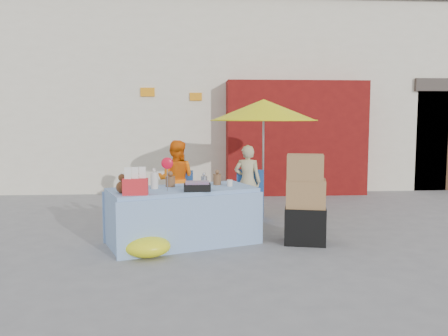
{
  "coord_description": "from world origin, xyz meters",
  "views": [
    {
      "loc": [
        -0.26,
        -6.55,
        1.75
      ],
      "look_at": [
        0.27,
        0.6,
        1.0
      ],
      "focal_mm": 38.0,
      "sensor_mm": 36.0,
      "label": 1
    }
  ],
  "objects": [
    {
      "name": "tarp_bundle",
      "position": [
        -0.8,
        -0.63,
        0.13
      ],
      "size": [
        0.72,
        0.64,
        0.27
      ],
      "primitive_type": "ellipsoid",
      "rotation": [
        0.0,
        0.0,
        -0.31
      ],
      "color": "yellow",
      "rests_on": "ground"
    },
    {
      "name": "chair_left",
      "position": [
        -0.49,
        1.53,
        0.26
      ],
      "size": [
        0.58,
        0.58,
        0.85
      ],
      "rotation": [
        0.0,
        0.0,
        -0.26
      ],
      "color": "#204A95",
      "rests_on": "ground"
    },
    {
      "name": "backdrop",
      "position": [
        0.52,
        7.52,
        3.1
      ],
      "size": [
        14.0,
        8.0,
        7.8
      ],
      "color": "silver",
      "rests_on": "ground"
    },
    {
      "name": "vendor_orange",
      "position": [
        -0.49,
        1.66,
        0.69
      ],
      "size": [
        0.78,
        0.67,
        1.38
      ],
      "primitive_type": "imported",
      "rotation": [
        0.0,
        0.0,
        2.88
      ],
      "color": "orange",
      "rests_on": "ground"
    },
    {
      "name": "chair_right",
      "position": [
        0.76,
        1.53,
        0.26
      ],
      "size": [
        0.58,
        0.58,
        0.85
      ],
      "rotation": [
        0.0,
        0.0,
        -0.26
      ],
      "color": "#204A95",
      "rests_on": "ground"
    },
    {
      "name": "umbrella",
      "position": [
        1.06,
        1.81,
        1.89
      ],
      "size": [
        1.9,
        1.9,
        2.09
      ],
      "color": "gray",
      "rests_on": "ground"
    },
    {
      "name": "ground",
      "position": [
        0.0,
        0.0,
        0.0
      ],
      "size": [
        80.0,
        80.0,
        0.0
      ],
      "primitive_type": "plane",
      "color": "slate",
      "rests_on": "ground"
    },
    {
      "name": "vendor_beige",
      "position": [
        0.76,
        1.66,
        0.65
      ],
      "size": [
        0.53,
        0.42,
        1.29
      ],
      "primitive_type": "imported",
      "rotation": [
        0.0,
        0.0,
        2.88
      ],
      "color": "#C2B689",
      "rests_on": "ground"
    },
    {
      "name": "market_table",
      "position": [
        -0.37,
        -0.0,
        0.4
      ],
      "size": [
        2.25,
        1.59,
        1.24
      ],
      "rotation": [
        0.0,
        0.0,
        0.35
      ],
      "color": "#83ABD2",
      "rests_on": "ground"
    },
    {
      "name": "box_stack",
      "position": [
        1.36,
        -0.11,
        0.58
      ],
      "size": [
        0.66,
        0.58,
        1.26
      ],
      "rotation": [
        0.0,
        0.0,
        -0.24
      ],
      "color": "black",
      "rests_on": "ground"
    }
  ]
}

